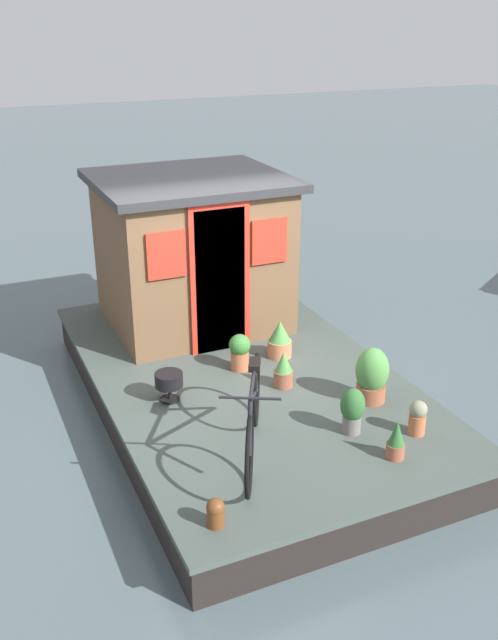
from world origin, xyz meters
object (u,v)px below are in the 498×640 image
object	(u,v)px
potted_plant_sage	(352,409)
mooring_bollard	(216,512)
houseboat_cabin	(192,251)
charcoal_grill	(169,381)
potted_plant_fern	(418,417)
potted_plant_geranium	(396,441)
potted_plant_ivy	(280,340)
bicycle	(253,416)
potted_plant_succulent	(372,375)
potted_plant_lavender	(283,370)
potted_plant_basil	(240,351)

from	to	relation	value
potted_plant_sage	mooring_bollard	bearing A→B (deg)	113.01
houseboat_cabin	charcoal_grill	bearing A→B (deg)	152.71
charcoal_grill	potted_plant_fern	bearing A→B (deg)	-128.72
potted_plant_sage	potted_plant_geranium	size ratio (longest dim) A/B	1.23
potted_plant_fern	potted_plant_ivy	size ratio (longest dim) A/B	0.79
potted_plant_fern	bicycle	bearing A→B (deg)	77.85
potted_plant_sage	potted_plant_geranium	world-z (taller)	potted_plant_sage
potted_plant_sage	mooring_bollard	size ratio (longest dim) A/B	1.88
potted_plant_succulent	potted_plant_ivy	world-z (taller)	potted_plant_succulent
houseboat_cabin	potted_plant_geranium	world-z (taller)	houseboat_cabin
potted_plant_fern	potted_plant_lavender	world-z (taller)	potted_plant_lavender
potted_plant_ivy	charcoal_grill	bearing A→B (deg)	106.72
potted_plant_fern	potted_plant_basil	distance (m)	2.13
potted_plant_fern	mooring_bollard	bearing A→B (deg)	101.07
potted_plant_fern	potted_plant_geranium	size ratio (longest dim) A/B	0.93
potted_plant_basil	mooring_bollard	distance (m)	2.61
bicycle	potted_plant_fern	bearing A→B (deg)	-102.15
bicycle	potted_plant_basil	bearing A→B (deg)	-19.30
houseboat_cabin	potted_plant_fern	distance (m)	3.58
potted_plant_sage	potted_plant_lavender	bearing A→B (deg)	9.90
bicycle	potted_plant_lavender	distance (m)	1.31
potted_plant_fern	mooring_bollard	distance (m)	2.25
houseboat_cabin	potted_plant_ivy	xyz separation A→B (m)	(-1.36, -0.55, -0.74)
potted_plant_basil	houseboat_cabin	bearing A→B (deg)	0.03
potted_plant_sage	potted_plant_ivy	xyz separation A→B (m)	(1.72, -0.10, -0.04)
houseboat_cabin	potted_plant_ivy	world-z (taller)	houseboat_cabin
potted_plant_basil	mooring_bollard	size ratio (longest dim) A/B	1.70
houseboat_cabin	bicycle	world-z (taller)	houseboat_cabin
houseboat_cabin	bicycle	bearing A→B (deg)	169.82
mooring_bollard	potted_plant_succulent	bearing A→B (deg)	-62.16
bicycle	charcoal_grill	xyz separation A→B (m)	(1.22, 0.39, -0.17)
houseboat_cabin	charcoal_grill	size ratio (longest dim) A/B	7.26
potted_plant_sage	potted_plant_fern	size ratio (longest dim) A/B	1.33
mooring_bollard	potted_plant_geranium	bearing A→B (deg)	-84.01
potted_plant_ivy	mooring_bollard	world-z (taller)	potted_plant_ivy
potted_plant_sage	potted_plant_geranium	distance (m)	0.54
houseboat_cabin	potted_plant_lavender	distance (m)	2.17
houseboat_cabin	potted_plant_ivy	size ratio (longest dim) A/B	5.12
potted_plant_succulent	potted_plant_fern	world-z (taller)	potted_plant_succulent
potted_plant_succulent	potted_plant_lavender	size ratio (longest dim) A/B	1.46
houseboat_cabin	bicycle	distance (m)	3.12
houseboat_cabin	charcoal_grill	distance (m)	2.15
potted_plant_lavender	potted_plant_fern	bearing A→B (deg)	-151.29
charcoal_grill	potted_plant_basil	bearing A→B (deg)	-70.25
houseboat_cabin	potted_plant_sage	xyz separation A→B (m)	(-3.08, -0.45, -0.70)
bicycle	charcoal_grill	distance (m)	1.29
bicycle	potted_plant_geranium	world-z (taller)	bicycle
potted_plant_sage	charcoal_grill	xyz separation A→B (m)	(1.27, 1.38, -0.03)
potted_plant_sage	bicycle	bearing A→B (deg)	86.62
potted_plant_ivy	charcoal_grill	distance (m)	1.54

